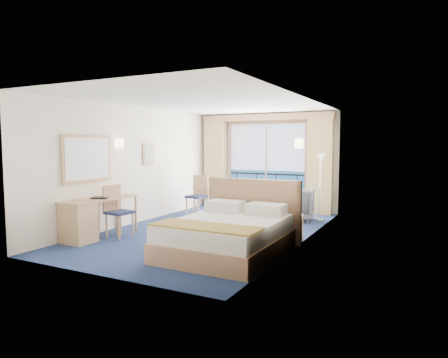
% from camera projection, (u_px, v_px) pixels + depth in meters
% --- Properties ---
extents(floor, '(6.50, 6.50, 0.00)m').
position_uv_depth(floor, '(211.00, 231.00, 8.48)').
color(floor, navy).
rests_on(floor, ground).
extents(room_walls, '(4.04, 6.54, 2.72)m').
position_uv_depth(room_walls, '(211.00, 147.00, 8.33)').
color(room_walls, white).
rests_on(room_walls, ground).
extents(balcony_door, '(2.36, 0.03, 2.52)m').
position_uv_depth(balcony_door, '(266.00, 169.00, 11.24)').
color(balcony_door, navy).
rests_on(balcony_door, room_walls).
extents(curtain_left, '(0.65, 0.22, 2.55)m').
position_uv_depth(curtain_left, '(215.00, 163.00, 11.80)').
color(curtain_left, tan).
rests_on(curtain_left, room_walls).
extents(curtain_right, '(0.65, 0.22, 2.55)m').
position_uv_depth(curtain_right, '(320.00, 166.00, 10.39)').
color(curtain_right, tan).
rests_on(curtain_right, room_walls).
extents(pelmet, '(3.80, 0.25, 0.18)m').
position_uv_depth(pelmet, '(265.00, 117.00, 11.00)').
color(pelmet, tan).
rests_on(pelmet, room_walls).
extents(mirror, '(0.05, 1.25, 0.95)m').
position_uv_depth(mirror, '(87.00, 159.00, 7.91)').
color(mirror, tan).
rests_on(mirror, room_walls).
extents(wall_print, '(0.04, 0.42, 0.52)m').
position_uv_depth(wall_print, '(149.00, 154.00, 9.64)').
color(wall_print, tan).
rests_on(wall_print, room_walls).
extents(sconce_left, '(0.18, 0.18, 0.18)m').
position_uv_depth(sconce_left, '(119.00, 144.00, 8.67)').
color(sconce_left, beige).
rests_on(sconce_left, room_walls).
extents(sconce_right, '(0.18, 0.18, 0.18)m').
position_uv_depth(sconce_right, '(299.00, 144.00, 7.30)').
color(sconce_right, beige).
rests_on(sconce_right, room_walls).
extents(bed, '(1.88, 2.23, 1.18)m').
position_uv_depth(bed, '(229.00, 234.00, 6.70)').
color(bed, tan).
rests_on(bed, ground).
extents(nightstand, '(0.39, 0.37, 0.51)m').
position_uv_depth(nightstand, '(290.00, 228.00, 7.53)').
color(nightstand, tan).
rests_on(nightstand, ground).
extents(phone, '(0.21, 0.18, 0.08)m').
position_uv_depth(phone, '(289.00, 213.00, 7.49)').
color(phone, beige).
rests_on(phone, nightstand).
extents(armchair, '(1.00, 1.02, 0.79)m').
position_uv_depth(armchair, '(295.00, 204.00, 9.67)').
color(armchair, '#3F444D').
rests_on(armchair, ground).
extents(floor_lamp, '(0.22, 0.22, 1.61)m').
position_uv_depth(floor_lamp, '(320.00, 170.00, 9.52)').
color(floor_lamp, silver).
rests_on(floor_lamp, ground).
extents(desk, '(0.57, 1.65, 0.77)m').
position_uv_depth(desk, '(83.00, 219.00, 7.54)').
color(desk, tan).
rests_on(desk, ground).
extents(desk_chair, '(0.50, 0.49, 1.03)m').
position_uv_depth(desk_chair, '(116.00, 208.00, 7.92)').
color(desk_chair, '#1F264A').
rests_on(desk_chair, ground).
extents(folder, '(0.38, 0.34, 0.03)m').
position_uv_depth(folder, '(100.00, 198.00, 7.83)').
color(folder, black).
rests_on(folder, desk).
extents(desk_lamp, '(0.12, 0.12, 0.47)m').
position_uv_depth(desk_lamp, '(119.00, 178.00, 8.41)').
color(desk_lamp, silver).
rests_on(desk_lamp, desk).
extents(round_table, '(0.79, 0.79, 0.71)m').
position_uv_depth(round_table, '(207.00, 192.00, 10.73)').
color(round_table, tan).
rests_on(round_table, ground).
extents(table_chair_a, '(0.51, 0.50, 0.86)m').
position_uv_depth(table_chair_a, '(223.00, 195.00, 10.53)').
color(table_chair_a, '#1F264A').
rests_on(table_chair_a, ground).
extents(table_chair_b, '(0.46, 0.47, 1.04)m').
position_uv_depth(table_chair_b, '(198.00, 193.00, 10.31)').
color(table_chair_b, '#1F264A').
rests_on(table_chair_b, ground).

